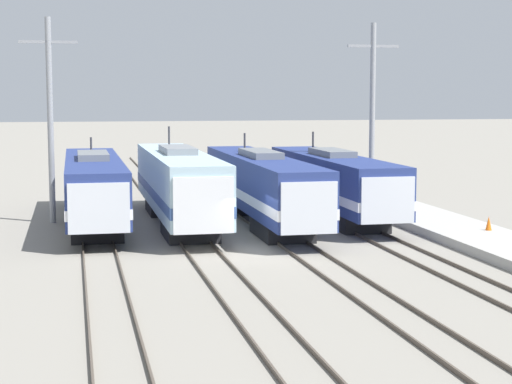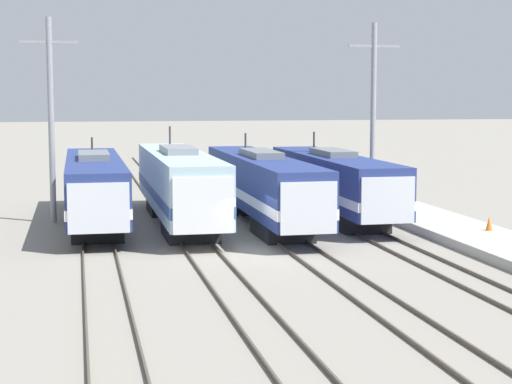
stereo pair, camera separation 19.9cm
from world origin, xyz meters
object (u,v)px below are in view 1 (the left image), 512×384
Objects in this scene: locomotive_far_left at (94,188)px; locomotive_center_right at (262,186)px; locomotive_far_right at (334,183)px; locomotive_center_left at (179,185)px; catenary_tower_right at (372,115)px; catenary_tower_left at (50,116)px; traffic_cone at (489,223)px.

locomotive_far_left is 0.94× the size of locomotive_center_right.
locomotive_far_left is at bearing 178.82° from locomotive_far_right.
locomotive_center_left is at bearing -175.00° from locomotive_far_right.
locomotive_far_left is 13.59m from locomotive_far_right.
locomotive_far_right reaches higher than locomotive_center_right.
locomotive_far_right is at bearing -148.85° from catenary_tower_right.
locomotive_center_left reaches higher than locomotive_center_right.
catenary_tower_left is at bearing 147.25° from locomotive_far_left.
catenary_tower_left is at bearing 154.24° from traffic_cone.
locomotive_far_right reaches higher than locomotive_far_left.
traffic_cone is (2.46, -10.20, -5.13)m from catenary_tower_right.
traffic_cone is (9.84, -7.26, -1.29)m from locomotive_center_right.
catenary_tower_right is (18.69, 0.00, 0.00)m from catenary_tower_left.
locomotive_center_right reaches higher than locomotive_far_left.
locomotive_far_left is 1.00× the size of locomotive_center_left.
traffic_cone is at bearing -57.96° from locomotive_far_right.
locomotive_center_left is 1.03× the size of locomotive_far_right.
catenary_tower_left is (-6.77, 2.52, 3.72)m from locomotive_center_left.
catenary_tower_right is (16.44, 1.44, 3.87)m from locomotive_far_left.
locomotive_center_left is at bearing -13.33° from locomotive_far_left.
catenary_tower_left is 24.03m from traffic_cone.
locomotive_far_right reaches higher than traffic_cone.
catenary_tower_left is at bearing 173.79° from locomotive_far_right.
traffic_cone is (14.37, -7.68, -1.41)m from locomotive_center_left.
locomotive_center_right reaches higher than traffic_cone.
catenary_tower_left is 18.69m from catenary_tower_right.
locomotive_far_left is 27.04× the size of traffic_cone.
catenary_tower_left reaches higher than locomotive_center_left.
locomotive_center_left is at bearing 174.67° from locomotive_center_right.
locomotive_far_left is at bearing -32.75° from catenary_tower_left.
catenary_tower_left is 1.00× the size of catenary_tower_right.
locomotive_far_left is 9.18m from locomotive_center_right.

